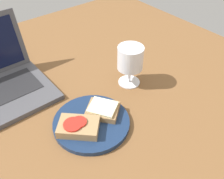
{
  "coord_description": "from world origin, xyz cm",
  "views": [
    {
      "loc": [
        -31.48,
        -47.46,
        57.67
      ],
      "look_at": [
        4.83,
        -2.46,
        8.0
      ],
      "focal_mm": 40.0,
      "sensor_mm": 36.0,
      "label": 1
    }
  ],
  "objects_px": {
    "plate": "(91,123)",
    "sandwich_with_cheese": "(103,110)",
    "sandwich_with_tomato": "(78,126)",
    "wine_glass": "(130,60)"
  },
  "relations": [
    {
      "from": "plate",
      "to": "sandwich_with_cheese",
      "type": "relative_size",
      "value": 1.84
    },
    {
      "from": "plate",
      "to": "wine_glass",
      "type": "bearing_deg",
      "value": 19.56
    },
    {
      "from": "sandwich_with_tomato",
      "to": "wine_glass",
      "type": "relative_size",
      "value": 0.92
    },
    {
      "from": "sandwich_with_tomato",
      "to": "wine_glass",
      "type": "xyz_separation_m",
      "value": [
        0.26,
        0.08,
        0.07
      ]
    },
    {
      "from": "sandwich_with_cheese",
      "to": "wine_glass",
      "type": "relative_size",
      "value": 0.85
    },
    {
      "from": "sandwich_with_cheese",
      "to": "plate",
      "type": "bearing_deg",
      "value": -172.67
    },
    {
      "from": "plate",
      "to": "sandwich_with_cheese",
      "type": "height_order",
      "value": "sandwich_with_cheese"
    },
    {
      "from": "sandwich_with_tomato",
      "to": "sandwich_with_cheese",
      "type": "bearing_deg",
      "value": 7.03
    },
    {
      "from": "sandwich_with_tomato",
      "to": "wine_glass",
      "type": "bearing_deg",
      "value": 17.37
    },
    {
      "from": "plate",
      "to": "sandwich_with_cheese",
      "type": "xyz_separation_m",
      "value": [
        0.05,
        0.01,
        0.02
      ]
    }
  ]
}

